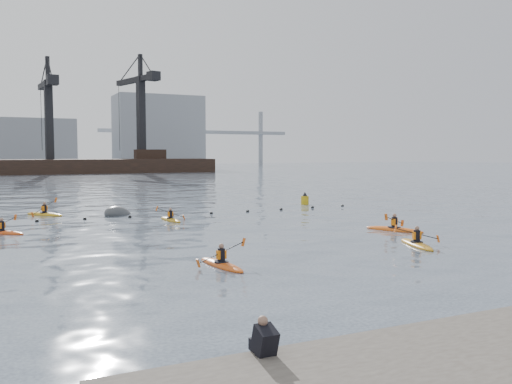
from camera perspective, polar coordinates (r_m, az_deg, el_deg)
ground at (r=18.83m, az=8.21°, el=-9.74°), size 400.00×400.00×0.00m
float_line at (r=39.20m, az=-11.03°, el=-2.49°), size 33.24×0.73×0.24m
barge_pier at (r=125.61m, az=-20.95°, el=2.68°), size 72.00×19.30×29.50m
skyline at (r=166.00m, az=-21.28°, el=5.50°), size 141.00×28.00×22.00m
kayaker_0 at (r=21.76m, az=-3.66°, el=-7.55°), size 2.22×3.30×1.17m
kayaker_1 at (r=27.55m, az=16.56°, el=-5.22°), size 2.25×3.46×1.17m
kayaker_2 at (r=33.56m, az=-25.18°, el=-3.80°), size 2.58×2.69×1.08m
kayaker_3 at (r=36.58m, az=-8.99°, el=-2.84°), size 2.07×3.05×1.13m
kayaker_4 at (r=32.48m, az=14.35°, el=-3.77°), size 2.22×3.48×1.22m
kayaker_5 at (r=42.09m, az=-21.36°, el=-2.14°), size 2.70×3.09×1.32m
mooring_buoy at (r=40.80m, az=-14.33°, el=-2.33°), size 3.01×2.84×1.73m
nav_buoy at (r=47.58m, az=5.16°, el=-0.85°), size 0.68×0.68×1.24m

